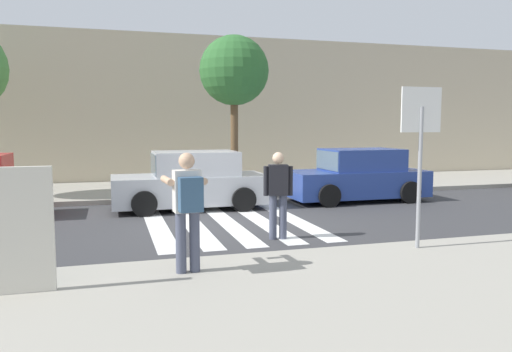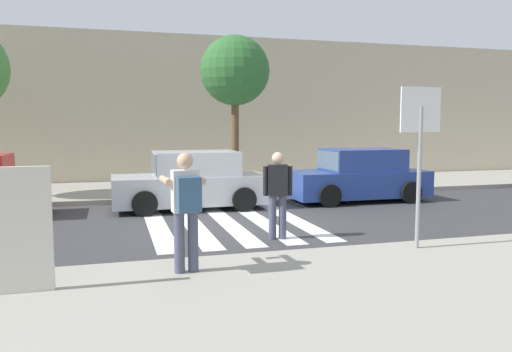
{
  "view_description": "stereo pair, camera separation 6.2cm",
  "coord_description": "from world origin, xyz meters",
  "px_view_note": "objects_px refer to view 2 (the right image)",
  "views": [
    {
      "loc": [
        -2.57,
        -11.0,
        2.25
      ],
      "look_at": [
        0.6,
        -0.2,
        1.1
      ],
      "focal_mm": 35.0,
      "sensor_mm": 36.0,
      "label": 1
    },
    {
      "loc": [
        -2.51,
        -11.02,
        2.25
      ],
      "look_at": [
        0.6,
        -0.2,
        1.1
      ],
      "focal_mm": 35.0,
      "sensor_mm": 36.0,
      "label": 2
    }
  ],
  "objects_px": {
    "stop_sign": "(420,131)",
    "pedestrian_crossing": "(278,190)",
    "photographer_with_backpack": "(186,202)",
    "advertising_board": "(5,231)",
    "parked_car_blue": "(358,177)",
    "parked_car_silver": "(192,182)",
    "street_tree_center": "(235,72)"
  },
  "relations": [
    {
      "from": "stop_sign",
      "to": "street_tree_center",
      "type": "bearing_deg",
      "value": 98.61
    },
    {
      "from": "street_tree_center",
      "to": "parked_car_blue",
      "type": "bearing_deg",
      "value": -33.97
    },
    {
      "from": "parked_car_silver",
      "to": "parked_car_blue",
      "type": "relative_size",
      "value": 1.0
    },
    {
      "from": "parked_car_silver",
      "to": "parked_car_blue",
      "type": "distance_m",
      "value": 4.97
    },
    {
      "from": "pedestrian_crossing",
      "to": "advertising_board",
      "type": "xyz_separation_m",
      "value": [
        -4.42,
        -2.48,
        -0.03
      ]
    },
    {
      "from": "street_tree_center",
      "to": "parked_car_silver",
      "type": "bearing_deg",
      "value": -128.52
    },
    {
      "from": "street_tree_center",
      "to": "advertising_board",
      "type": "xyz_separation_m",
      "value": [
        -5.08,
        -8.75,
        -2.99
      ]
    },
    {
      "from": "parked_car_silver",
      "to": "photographer_with_backpack",
      "type": "bearing_deg",
      "value": -99.45
    },
    {
      "from": "parked_car_silver",
      "to": "advertising_board",
      "type": "height_order",
      "value": "advertising_board"
    },
    {
      "from": "photographer_with_backpack",
      "to": "advertising_board",
      "type": "relative_size",
      "value": 1.08
    },
    {
      "from": "stop_sign",
      "to": "parked_car_blue",
      "type": "relative_size",
      "value": 0.67
    },
    {
      "from": "stop_sign",
      "to": "advertising_board",
      "type": "bearing_deg",
      "value": -174.51
    },
    {
      "from": "advertising_board",
      "to": "parked_car_blue",
      "type": "bearing_deg",
      "value": 38.31
    },
    {
      "from": "parked_car_silver",
      "to": "advertising_board",
      "type": "distance_m",
      "value": 7.38
    },
    {
      "from": "stop_sign",
      "to": "parked_car_silver",
      "type": "bearing_deg",
      "value": 116.45
    },
    {
      "from": "photographer_with_backpack",
      "to": "parked_car_silver",
      "type": "bearing_deg",
      "value": 80.55
    },
    {
      "from": "street_tree_center",
      "to": "advertising_board",
      "type": "height_order",
      "value": "street_tree_center"
    },
    {
      "from": "parked_car_silver",
      "to": "street_tree_center",
      "type": "xyz_separation_m",
      "value": [
        1.74,
        2.18,
        3.2
      ]
    },
    {
      "from": "stop_sign",
      "to": "street_tree_center",
      "type": "xyz_separation_m",
      "value": [
        -1.23,
        8.15,
        1.78
      ]
    },
    {
      "from": "stop_sign",
      "to": "pedestrian_crossing",
      "type": "distance_m",
      "value": 2.91
    },
    {
      "from": "pedestrian_crossing",
      "to": "parked_car_silver",
      "type": "bearing_deg",
      "value": 104.6
    },
    {
      "from": "stop_sign",
      "to": "pedestrian_crossing",
      "type": "height_order",
      "value": "stop_sign"
    },
    {
      "from": "photographer_with_backpack",
      "to": "advertising_board",
      "type": "xyz_separation_m",
      "value": [
        -2.3,
        -0.25,
        -0.23
      ]
    },
    {
      "from": "advertising_board",
      "to": "photographer_with_backpack",
      "type": "bearing_deg",
      "value": 6.27
    },
    {
      "from": "stop_sign",
      "to": "photographer_with_backpack",
      "type": "bearing_deg",
      "value": -174.95
    },
    {
      "from": "photographer_with_backpack",
      "to": "pedestrian_crossing",
      "type": "height_order",
      "value": "photographer_with_backpack"
    },
    {
      "from": "advertising_board",
      "to": "street_tree_center",
      "type": "bearing_deg",
      "value": 59.85
    },
    {
      "from": "stop_sign",
      "to": "advertising_board",
      "type": "height_order",
      "value": "stop_sign"
    },
    {
      "from": "parked_car_blue",
      "to": "advertising_board",
      "type": "relative_size",
      "value": 2.56
    },
    {
      "from": "pedestrian_crossing",
      "to": "stop_sign",
      "type": "bearing_deg",
      "value": -44.54
    },
    {
      "from": "photographer_with_backpack",
      "to": "parked_car_silver",
      "type": "distance_m",
      "value": 6.42
    },
    {
      "from": "stop_sign",
      "to": "street_tree_center",
      "type": "relative_size",
      "value": 0.56
    }
  ]
}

